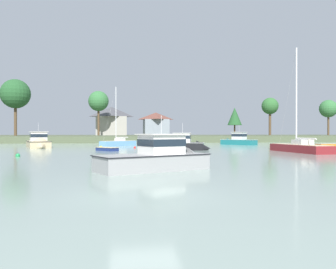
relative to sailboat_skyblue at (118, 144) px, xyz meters
name	(u,v)px	position (x,y,z in m)	size (l,w,h in m)	color
ground_plane	(145,193)	(0.70, -45.24, -0.23)	(400.00, 400.00, 0.00)	gray
far_shore_bank	(120,138)	(0.70, 43.95, 0.48)	(164.83, 58.46, 1.41)	#4C563D
sailboat_skyblue	(118,144)	(0.00, 0.00, 0.00)	(6.21, 5.85, 10.35)	#669ECC
cruiser_black	(184,146)	(8.15, -15.36, 0.24)	(7.46, 4.14, 4.18)	black
cruiser_teal	(236,142)	(21.14, 1.94, 0.29)	(6.10, 7.14, 4.24)	#196B70
cruiser_grey	(165,162)	(2.53, -37.55, 0.23)	(7.80, 5.17, 4.07)	gray
dinghy_orange	(326,145)	(33.37, -6.61, -0.09)	(3.49, 1.88, 0.56)	orange
dinghy_navy	(107,150)	(-1.45, -15.71, -0.08)	(2.98, 3.31, 0.60)	navy
sailboat_maroon	(300,150)	(20.11, -21.87, 0.03)	(3.05, 9.11, 12.49)	maroon
cruiser_sand	(39,144)	(-11.48, -5.86, 0.26)	(5.27, 9.30, 4.71)	tan
mooring_buoy_red	(135,148)	(2.26, -8.65, -0.17)	(0.33, 0.33, 0.39)	red
mooring_buoy_yellow	(101,147)	(-2.55, -7.42, -0.15)	(0.45, 0.45, 0.50)	yellow
mooring_buoy_green	(18,156)	(-9.30, -24.50, -0.16)	(0.41, 0.41, 0.47)	#1E8C47
shore_tree_inland_a	(235,116)	(35.17, 42.00, 6.91)	(4.36, 4.36, 8.43)	brown
shore_tree_left_mid	(270,106)	(46.00, 40.82, 9.97)	(5.05, 5.05, 11.48)	brown
shore_tree_inland_b	(15,94)	(-25.75, 33.98, 11.78)	(7.41, 7.41, 14.37)	brown
shore_tree_center	(328,109)	(62.20, 36.03, 9.08)	(5.23, 5.23, 10.58)	brown
shore_tree_far_right	(98,101)	(-5.38, 40.89, 10.82)	(5.71, 5.71, 12.58)	brown
cottage_behind_trees	(112,120)	(-1.90, 50.62, 5.79)	(9.97, 9.19, 8.90)	#9E998E
cottage_near_water	(156,123)	(11.72, 47.60, 4.82)	(7.95, 8.82, 7.04)	gray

